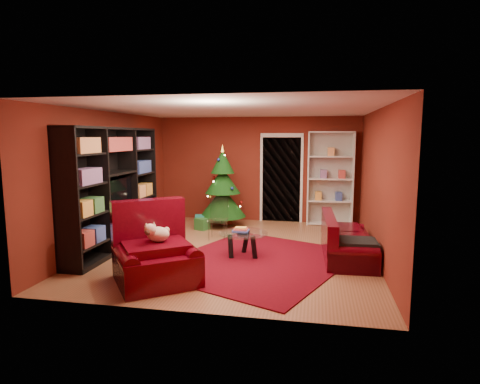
% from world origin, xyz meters
% --- Properties ---
extents(floor, '(5.00, 5.50, 0.05)m').
position_xyz_m(floor, '(0.00, 0.00, -0.03)').
color(floor, brown).
rests_on(floor, ground).
extents(ceiling, '(5.00, 5.50, 0.05)m').
position_xyz_m(ceiling, '(0.00, 0.00, 2.62)').
color(ceiling, silver).
rests_on(ceiling, wall_back).
extents(wall_back, '(5.00, 0.05, 2.60)m').
position_xyz_m(wall_back, '(0.00, 2.77, 1.30)').
color(wall_back, maroon).
rests_on(wall_back, ground).
extents(wall_left, '(0.05, 5.50, 2.60)m').
position_xyz_m(wall_left, '(-2.52, 0.00, 1.30)').
color(wall_left, maroon).
rests_on(wall_left, ground).
extents(wall_right, '(0.05, 5.50, 2.60)m').
position_xyz_m(wall_right, '(2.52, 0.00, 1.30)').
color(wall_right, maroon).
rests_on(wall_right, ground).
extents(doorway, '(1.06, 0.60, 2.16)m').
position_xyz_m(doorway, '(0.60, 2.73, 1.05)').
color(doorway, black).
rests_on(doorway, floor).
extents(rug, '(3.72, 3.96, 0.02)m').
position_xyz_m(rug, '(0.48, -0.62, 0.01)').
color(rug, '#5B0511').
rests_on(rug, floor).
extents(media_unit, '(0.46, 2.99, 2.29)m').
position_xyz_m(media_unit, '(-2.27, -0.32, 1.14)').
color(media_unit, black).
rests_on(media_unit, floor).
extents(christmas_tree, '(1.35, 1.35, 1.95)m').
position_xyz_m(christmas_tree, '(-0.71, 1.94, 0.94)').
color(christmas_tree, '#0C330C').
rests_on(christmas_tree, floor).
extents(gift_box_teal, '(0.36, 0.36, 0.29)m').
position_xyz_m(gift_box_teal, '(-1.17, 1.70, 0.15)').
color(gift_box_teal, '#177770').
rests_on(gift_box_teal, floor).
extents(gift_box_green, '(0.35, 0.35, 0.27)m').
position_xyz_m(gift_box_green, '(-1.09, 1.49, 0.13)').
color(gift_box_green, '#236428').
rests_on(gift_box_green, floor).
extents(gift_box_red, '(0.30, 0.30, 0.23)m').
position_xyz_m(gift_box_red, '(-0.68, 2.21, 0.12)').
color(gift_box_red, maroon).
rests_on(gift_box_red, floor).
extents(white_bookshelf, '(1.08, 0.42, 2.30)m').
position_xyz_m(white_bookshelf, '(1.78, 2.57, 1.12)').
color(white_bookshelf, white).
rests_on(white_bookshelf, floor).
extents(armchair, '(1.70, 1.70, 0.95)m').
position_xyz_m(armchair, '(-0.81, -1.86, 0.47)').
color(armchair, '#42030E').
rests_on(armchair, rug).
extents(dog, '(0.50, 0.48, 0.31)m').
position_xyz_m(dog, '(-0.80, -1.79, 0.71)').
color(dog, beige).
rests_on(dog, armchair).
extents(sofa, '(0.88, 1.82, 0.77)m').
position_xyz_m(sofa, '(2.02, -0.13, 0.39)').
color(sofa, '#42030E').
rests_on(sofa, rug).
extents(coffee_table, '(0.87, 0.87, 0.54)m').
position_xyz_m(coffee_table, '(0.22, -0.41, 0.23)').
color(coffee_table, gray).
rests_on(coffee_table, rug).
extents(acrylic_chair, '(0.42, 0.45, 0.77)m').
position_xyz_m(acrylic_chair, '(-0.54, 0.76, 0.38)').
color(acrylic_chair, '#66605B').
rests_on(acrylic_chair, rug).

